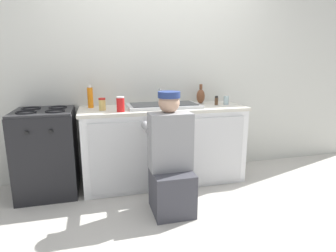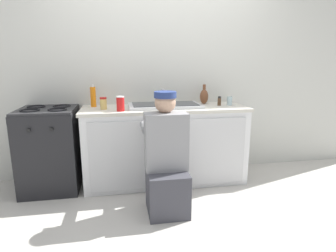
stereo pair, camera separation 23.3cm
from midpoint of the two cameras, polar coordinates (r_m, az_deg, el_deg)
The scene contains 13 objects.
ground_plane at distance 3.11m, azimuth 2.53°, elevation -13.01°, with size 12.00×12.00×0.00m, color beige.
back_wall at distance 3.44m, azimuth 0.35°, elevation 11.08°, with size 6.00×0.10×2.50m, color silver.
counter_cabinet at distance 3.22m, azimuth 1.48°, elevation -4.09°, with size 1.79×0.62×0.83m.
countertop at distance 3.13m, azimuth 1.49°, elevation 3.57°, with size 1.83×0.62×0.03m, color beige.
sink_double_basin at distance 3.13m, azimuth 1.49°, elevation 4.24°, with size 0.80×0.44×0.19m.
stove_range at distance 3.23m, azimuth -20.90°, elevation -4.42°, with size 0.58×0.62×0.90m.
plumber_person at distance 2.57m, azimuth 2.29°, elevation -7.55°, with size 0.42×0.61×1.10m.
spice_bottle_pepper at distance 3.30m, azimuth 12.40°, elevation 4.95°, with size 0.04×0.04×0.10m.
vase_decorative at distance 3.41m, azimuth 9.30°, elevation 5.97°, with size 0.10×0.10×0.23m.
condiment_jar at distance 3.01m, azimuth -10.85°, elevation 4.53°, with size 0.07×0.07×0.13m.
soda_cup_red at distance 2.88m, azimuth -7.37°, elevation 4.50°, with size 0.08×0.08×0.15m.
water_glass at distance 3.35m, azimuth 14.35°, elevation 4.95°, with size 0.06×0.06×0.10m.
soap_bottle_orange at distance 3.21m, azimuth -12.96°, elevation 5.81°, with size 0.06×0.06×0.25m.
Camera 2 is at (-0.51, -2.76, 1.36)m, focal length 30.00 mm.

